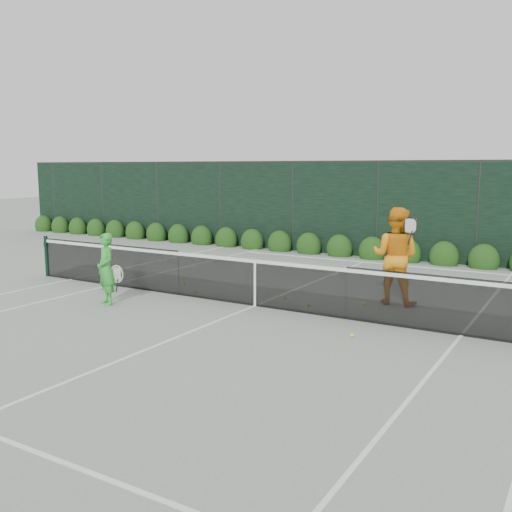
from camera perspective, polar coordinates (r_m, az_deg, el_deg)
The scene contains 8 objects.
ground at distance 11.87m, azimuth -0.09°, elevation -5.03°, with size 80.00×80.00×0.00m, color gray.
tennis_net at distance 11.77m, azimuth -0.19°, elevation -2.50°, with size 12.90×0.10×1.07m.
player_woman at distance 12.28m, azimuth -14.76°, elevation -1.27°, with size 0.67×0.56×1.51m.
player_man at distance 12.24m, azimuth 13.76°, elevation 0.01°, with size 1.00×0.77×2.04m.
court_lines at distance 11.87m, azimuth -0.09°, elevation -5.00°, with size 11.03×23.83×0.01m.
windscreen_fence at distance 9.40m, azimuth -8.61°, elevation 0.58°, with size 32.00×21.07×3.06m.
hedge_row at distance 18.23m, azimuth 11.54°, elevation 0.45°, with size 31.66×0.65×0.94m.
tennis_balls at distance 12.19m, azimuth 1.92°, elevation -4.50°, with size 5.25×2.28×0.07m.
Camera 1 is at (5.92, -9.89, 2.86)m, focal length 40.00 mm.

